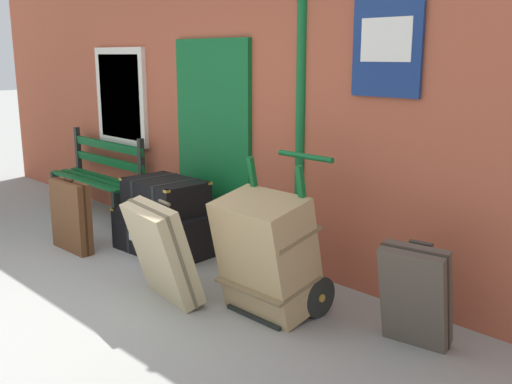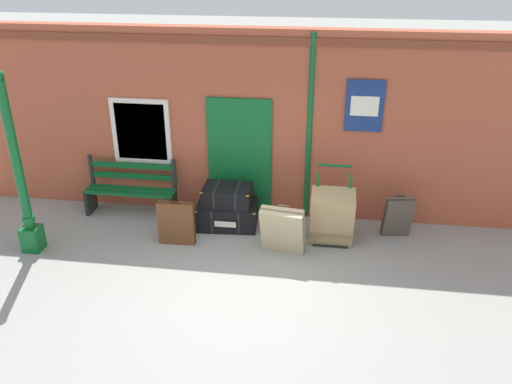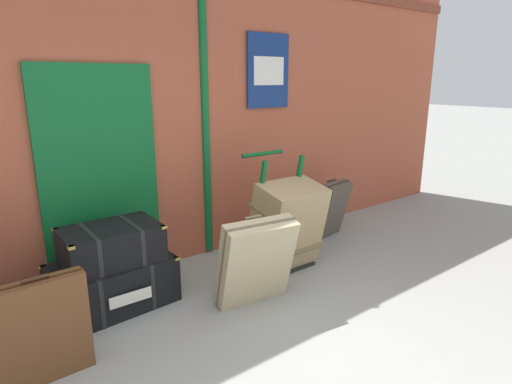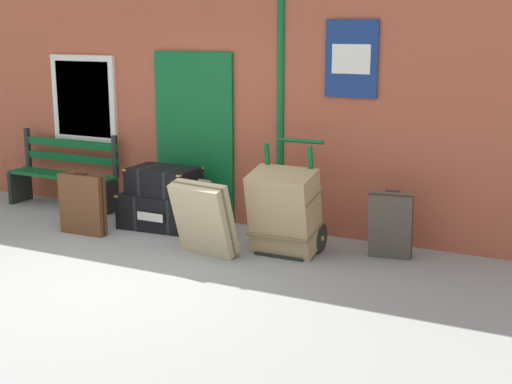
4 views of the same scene
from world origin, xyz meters
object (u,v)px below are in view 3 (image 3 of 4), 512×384
steamer_trunk_middle (111,244)px  suitcase_umber (332,209)px  steamer_trunk_base (113,283)px  suitcase_cream (256,262)px  porters_trolley (276,238)px  large_brown_trunk (287,225)px  suitcase_slate (43,331)px

steamer_trunk_middle → suitcase_umber: bearing=0.6°
steamer_trunk_base → suitcase_cream: 1.28m
steamer_trunk_middle → steamer_trunk_base: bearing=130.5°
porters_trolley → large_brown_trunk: 0.27m
steamer_trunk_base → suitcase_slate: bearing=-135.6°
steamer_trunk_middle → large_brown_trunk: 1.77m
large_brown_trunk → suitcase_slate: (-2.45, -0.34, -0.12)m
steamer_trunk_base → suitcase_slate: size_ratio=1.40×
suitcase_cream → suitcase_umber: bearing=23.3°
steamer_trunk_middle → large_brown_trunk: size_ratio=0.85×
steamer_trunk_middle → large_brown_trunk: bearing=-10.4°
porters_trolley → large_brown_trunk: bearing=-90.0°
steamer_trunk_middle → large_brown_trunk: (1.74, -0.32, -0.10)m
steamer_trunk_middle → suitcase_slate: (-0.71, -0.66, -0.22)m
large_brown_trunk → suitcase_slate: bearing=-172.0°
suitcase_umber → suitcase_slate: suitcase_slate is taller
porters_trolley → steamer_trunk_base: bearing=174.8°
large_brown_trunk → suitcase_cream: large_brown_trunk is taller
steamer_trunk_base → porters_trolley: (1.75, -0.16, 0.06)m
suitcase_cream → large_brown_trunk: bearing=30.0°
suitcase_cream → suitcase_slate: (-1.70, 0.08, -0.05)m
steamer_trunk_base → large_brown_trunk: bearing=-10.8°
steamer_trunk_middle → large_brown_trunk: large_brown_trunk is taller
porters_trolley → steamer_trunk_middle: bearing=175.3°
steamer_trunk_base → suitcase_cream: suitcase_cream is taller
steamer_trunk_middle → suitcase_slate: bearing=-136.8°
suitcase_umber → suitcase_slate: bearing=-168.8°
steamer_trunk_base → suitcase_slate: suitcase_slate is taller
porters_trolley → suitcase_slate: size_ratio=1.59×
porters_trolley → suitcase_umber: size_ratio=1.61×
steamer_trunk_middle → porters_trolley: 1.77m
suitcase_slate → steamer_trunk_base: bearing=44.4°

